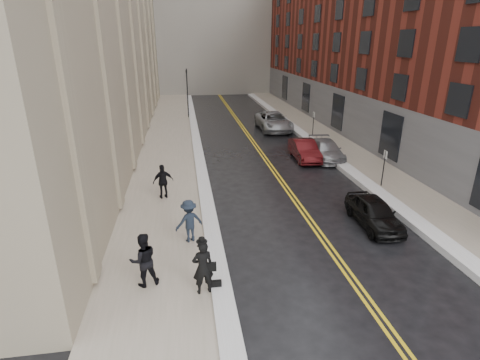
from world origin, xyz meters
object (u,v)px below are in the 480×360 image
object	(u,v)px
pedestrian_a	(144,260)
pedestrian_main	(203,267)
car_maroon	(304,150)
car_silver_far	(273,121)
pedestrian_c	(163,181)
car_black	(374,212)
pedestrian_b	(189,221)
car_silver_near	(326,150)

from	to	relation	value
pedestrian_a	pedestrian_main	bearing A→B (deg)	143.46
car_maroon	pedestrian_main	bearing A→B (deg)	-117.19
car_maroon	car_silver_far	size ratio (longest dim) A/B	0.71
car_maroon	pedestrian_c	world-z (taller)	pedestrian_c
car_black	pedestrian_b	size ratio (longest dim) A/B	2.10
pedestrian_c	car_black	bearing A→B (deg)	139.19
car_maroon	pedestrian_c	bearing A→B (deg)	-146.18
car_black	car_silver_far	size ratio (longest dim) A/B	0.65
pedestrian_main	pedestrian_a	distance (m)	2.08
car_silver_near	car_silver_far	xyz separation A→B (m)	(-1.60, 9.52, 0.17)
car_black	pedestrian_b	bearing A→B (deg)	-175.85
car_maroon	car_silver_far	world-z (taller)	car_silver_far
car_black	pedestrian_main	bearing A→B (deg)	-152.66
car_black	pedestrian_a	xyz separation A→B (m)	(-9.94, -3.17, 0.46)
pedestrian_main	car_black	bearing A→B (deg)	-164.31
car_black	pedestrian_c	world-z (taller)	pedestrian_c
pedestrian_b	pedestrian_a	bearing A→B (deg)	37.15
pedestrian_b	car_maroon	bearing A→B (deg)	-151.08
car_silver_near	car_silver_far	size ratio (longest dim) A/B	0.76
car_maroon	pedestrian_c	size ratio (longest dim) A/B	2.30
car_silver_near	pedestrian_c	bearing A→B (deg)	-148.60
pedestrian_c	car_silver_far	bearing A→B (deg)	-138.44
car_silver_far	pedestrian_a	world-z (taller)	pedestrian_a
pedestrian_a	car_maroon	bearing A→B (deg)	-142.34
pedestrian_b	pedestrian_main	bearing A→B (deg)	72.86
car_silver_near	pedestrian_b	xyz separation A→B (m)	(-9.96, -10.54, 0.41)
car_black	pedestrian_b	xyz separation A→B (m)	(-8.36, -0.41, 0.41)
car_maroon	pedestrian_a	size ratio (longest dim) A/B	2.20
pedestrian_main	pedestrian_b	xyz separation A→B (m)	(-0.36, 3.49, -0.04)
car_silver_far	car_silver_near	bearing A→B (deg)	-80.73
car_maroon	car_silver_near	xyz separation A→B (m)	(1.60, -0.12, -0.05)
car_silver_far	pedestrian_b	distance (m)	21.74
car_maroon	car_silver_near	distance (m)	1.61
car_black	pedestrian_main	xyz separation A→B (m)	(-8.00, -3.91, 0.45)
car_maroon	pedestrian_b	world-z (taller)	pedestrian_b
car_maroon	pedestrian_main	size ratio (longest dim) A/B	2.21
car_black	car_silver_near	xyz separation A→B (m)	(1.60, 10.13, -0.00)
pedestrian_a	pedestrian_c	size ratio (longest dim) A/B	1.05
car_silver_far	pedestrian_a	xyz separation A→B (m)	(-9.94, -22.82, 0.29)
pedestrian_main	pedestrian_a	size ratio (longest dim) A/B	0.99
car_silver_far	pedestrian_main	world-z (taller)	pedestrian_main
car_black	car_maroon	xyz separation A→B (m)	(0.00, 10.25, 0.04)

